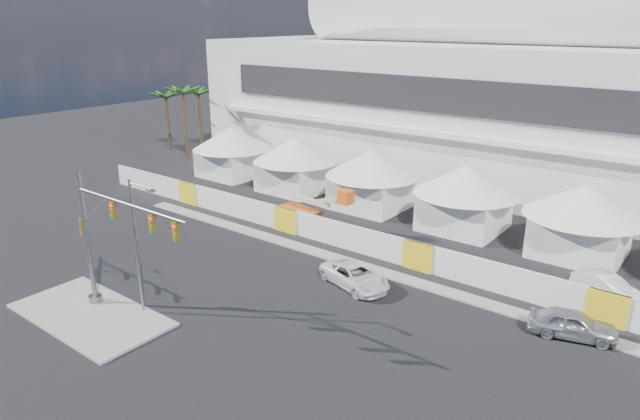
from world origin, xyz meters
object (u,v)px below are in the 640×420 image
Objects in this scene: lot_car_a at (608,287)px; traffic_mast at (104,240)px; sedan_silver at (573,324)px; pickup_curb at (355,276)px; streetlight_median at (138,238)px; boom_lift at (306,212)px.

lot_car_a is 30.34m from traffic_mast.
sedan_silver is 13.04m from pickup_curb.
traffic_mast is at bearing -143.08° from streetlight_median.
boom_lift is (-22.82, 5.07, 0.25)m from sedan_silver.
pickup_curb is 0.67× the size of boom_lift.
sedan_silver is 23.38m from boom_lift.
lot_car_a is 0.55× the size of streetlight_median.
streetlight_median is at bearing -77.82° from boom_lift.
pickup_curb is at bearing 83.28° from sedan_silver.
boom_lift is at bearing 61.19° from sedan_silver.
pickup_curb is 15.66m from lot_car_a.
boom_lift is (-9.97, 7.24, 0.32)m from pickup_curb.
traffic_mast reaches higher than streetlight_median.
traffic_mast is 1.20× the size of streetlight_median.
traffic_mast is at bearing -82.86° from boom_lift.
streetlight_median reaches higher than sedan_silver.
lot_car_a is (0.46, 6.08, -0.05)m from sedan_silver.
boom_lift is (-2.24, 17.73, -3.71)m from streetlight_median.
sedan_silver reaches higher than pickup_curb.
pickup_curb is at bearing 51.49° from traffic_mast.
boom_lift is at bearing 114.82° from lot_car_a.
streetlight_median is at bearing 160.06° from pickup_curb.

